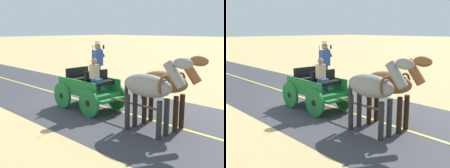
% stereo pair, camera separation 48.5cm
% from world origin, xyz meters
% --- Properties ---
extents(ground_plane, '(200.00, 200.00, 0.00)m').
position_xyz_m(ground_plane, '(0.00, 0.00, 0.00)').
color(ground_plane, tan).
extents(road_surface, '(5.59, 160.00, 0.01)m').
position_xyz_m(road_surface, '(0.00, 0.00, 0.00)').
color(road_surface, '#38383D').
rests_on(road_surface, ground).
extents(road_centre_stripe, '(0.12, 160.00, 0.00)m').
position_xyz_m(road_centre_stripe, '(0.00, 0.00, 0.01)').
color(road_centre_stripe, '#DBCC4C').
rests_on(road_centre_stripe, road_surface).
extents(horse_drawn_carriage, '(1.44, 4.50, 2.50)m').
position_xyz_m(horse_drawn_carriage, '(0.54, 1.04, 0.82)').
color(horse_drawn_carriage, '#1E7233').
rests_on(horse_drawn_carriage, ground).
extents(horse_near_side, '(0.62, 2.13, 2.21)m').
position_xyz_m(horse_near_side, '(0.18, 4.07, 1.32)').
color(horse_near_side, brown).
rests_on(horse_near_side, ground).
extents(horse_off_side, '(0.61, 2.13, 2.21)m').
position_xyz_m(horse_off_side, '(0.97, 4.06, 1.32)').
color(horse_off_side, gray).
rests_on(horse_off_side, ground).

